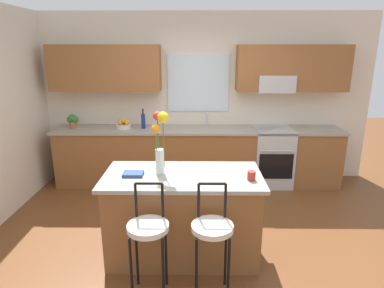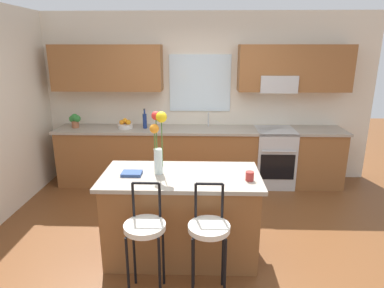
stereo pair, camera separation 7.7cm
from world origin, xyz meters
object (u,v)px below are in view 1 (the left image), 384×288
Objects in this scene: kitchen_island at (183,215)px; bar_stool_middle at (212,232)px; bottle_olive_oil at (143,121)px; bar_stool_near at (148,232)px; cookbook at (133,174)px; oven_range at (272,157)px; potted_plant_small at (73,120)px; mug_ceramic at (251,176)px; fruit_bowl_oranges at (124,125)px; flower_vase at (160,139)px.

bar_stool_middle is (0.28, -0.62, 0.17)m from kitchen_island.
bottle_olive_oil is at bearing 109.38° from kitchen_island.
bar_stool_near is 5.21× the size of cookbook.
oven_range is 0.88× the size of bar_stool_near.
bar_stool_middle is (-1.09, -2.57, 0.18)m from oven_range.
kitchen_island is 2.75m from potted_plant_small.
mug_ceramic is at bearing -108.40° from oven_range.
oven_range is 2.94× the size of bottle_olive_oil.
oven_range is 2.38m from kitchen_island.
bottle_olive_oil is at bearing 122.91° from mug_ceramic.
fruit_bowl_oranges is 0.77× the size of bottle_olive_oil.
fruit_bowl_oranges is (-0.74, 2.60, 0.34)m from bar_stool_near.
bar_stool_near is 0.70m from cookbook.
bar_stool_near is 11.58× the size of mug_ceramic.
bar_stool_middle is at bearing -37.32° from cookbook.
bottle_olive_oil is 1.38× the size of potted_plant_small.
kitchen_island is 8.03× the size of cookbook.
cookbook is at bearing -84.32° from bottle_olive_oil.
cookbook is at bearing -133.26° from oven_range.
bar_stool_near is 4.59× the size of potted_plant_small.
fruit_bowl_oranges is (-0.79, 1.96, -0.32)m from flower_vase.
fruit_bowl_oranges is at bearing 117.04° from kitchen_island.
fruit_bowl_oranges is at bearing 104.38° from cookbook.
bar_stool_middle is at bearing -51.15° from potted_plant_small.
bottle_olive_oil reaches higher than potted_plant_small.
bar_stool_middle is 1.62× the size of flower_vase.
bar_stool_middle is at bearing -63.65° from fruit_bowl_oranges.
flower_vase reaches higher than potted_plant_small.
oven_range is 3.83× the size of fruit_bowl_oranges.
cookbook reaches higher than kitchen_island.
oven_range is 2.80m from bar_stool_middle.
potted_plant_small is at bearing 128.85° from bar_stool_middle.
mug_ceramic is at bearing -11.50° from kitchen_island.
mug_ceramic reaches higher than kitchen_island.
fruit_bowl_oranges reaches higher than bar_stool_near.
flower_vase is 0.97m from mug_ceramic.
flower_vase is at bearing -50.90° from potted_plant_small.
bar_stool_middle is at bearing -113.04° from oven_range.
cookbook is (-0.22, 0.59, 0.30)m from bar_stool_near.
bar_stool_near is at bearing -80.78° from bottle_olive_oil.
flower_vase reaches higher than kitchen_island.
cookbook is at bearing 142.68° from bar_stool_middle.
kitchen_island is at bearing -47.47° from potted_plant_small.
fruit_bowl_oranges is at bearing 111.88° from flower_vase.
mug_ceramic is at bearing -40.38° from potted_plant_small.
bar_stool_middle is 2.92m from fruit_bowl_oranges.
mug_ceramic is 0.45× the size of cookbook.
bottle_olive_oil reaches higher than bar_stool_near.
bar_stool_near is at bearing -153.17° from mug_ceramic.
bar_stool_middle is 5.21× the size of cookbook.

